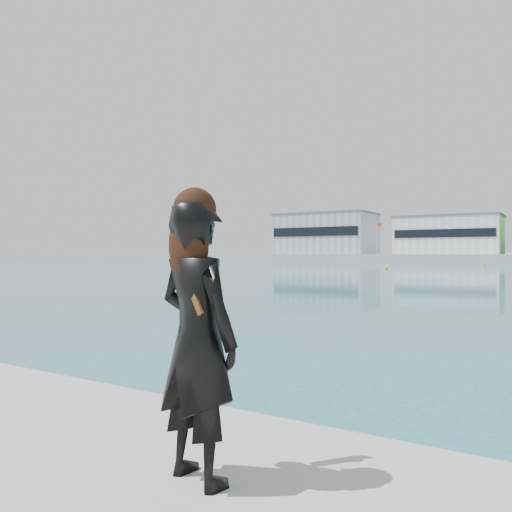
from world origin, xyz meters
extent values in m
cube|color=gray|center=(-55.00, 128.00, 7.50)|extent=(26.00, 16.00, 11.00)
cube|color=black|center=(-55.00, 119.90, 8.05)|extent=(24.70, 0.20, 2.42)
cube|color=#59595B|center=(-55.00, 128.00, 13.25)|extent=(26.52, 16.32, 0.50)
cube|color=silver|center=(-22.00, 128.00, 6.50)|extent=(24.00, 15.00, 9.00)
cube|color=black|center=(-22.00, 120.40, 6.95)|extent=(22.80, 0.20, 1.98)
cube|color=#59595B|center=(-22.00, 128.00, 11.25)|extent=(24.48, 15.30, 0.50)
cylinder|color=silver|center=(-38.00, 121.00, 6.00)|extent=(0.16, 0.16, 8.00)
cube|color=red|center=(-37.40, 121.00, 9.40)|extent=(1.20, 0.04, 0.80)
sphere|color=yellow|center=(-10.31, 96.55, 0.00)|extent=(0.50, 0.50, 0.50)
sphere|color=yellow|center=(-19.14, 65.83, 0.00)|extent=(0.50, 0.50, 0.50)
imported|color=black|center=(-0.55, -0.31, 1.67)|extent=(0.71, 0.54, 1.74)
sphere|color=black|center=(-0.56, -0.33, 2.48)|extent=(0.27, 0.27, 0.27)
ellipsoid|color=black|center=(-0.57, -0.38, 2.26)|extent=(0.29, 0.15, 0.46)
cylinder|color=tan|center=(-0.75, -0.17, 2.37)|extent=(0.12, 0.22, 0.38)
cylinder|color=white|center=(-0.74, -0.13, 2.52)|extent=(0.10, 0.10, 0.03)
cube|color=black|center=(-0.73, -0.09, 2.57)|extent=(0.07, 0.03, 0.13)
cube|color=#4C2D14|center=(-0.54, -0.40, 2.02)|extent=(0.24, 0.07, 0.36)
camera|label=1|loc=(1.36, -2.76, 2.21)|focal=35.00mm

